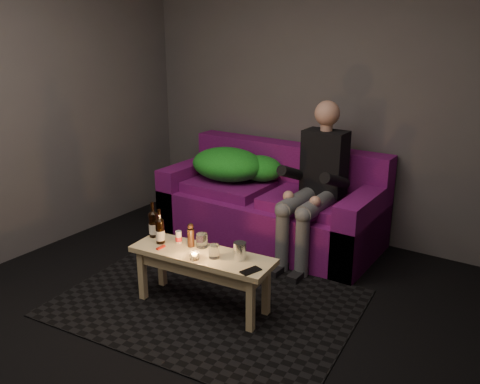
# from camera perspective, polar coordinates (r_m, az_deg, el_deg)

# --- Properties ---
(floor) EXTENTS (4.50, 4.50, 0.00)m
(floor) POSITION_cam_1_polar(r_m,az_deg,el_deg) (3.37, -7.09, -16.68)
(floor) COLOR black
(floor) RESTS_ON ground
(room) EXTENTS (4.50, 4.50, 4.50)m
(room) POSITION_cam_1_polar(r_m,az_deg,el_deg) (3.15, -2.59, 13.09)
(room) COLOR silver
(room) RESTS_ON ground
(rug) EXTENTS (2.20, 1.69, 0.01)m
(rug) POSITION_cam_1_polar(r_m,az_deg,el_deg) (3.78, -3.68, -12.31)
(rug) COLOR black
(rug) RESTS_ON floor
(sofa) EXTENTS (2.00, 0.90, 0.86)m
(sofa) POSITION_cam_1_polar(r_m,az_deg,el_deg) (4.75, 3.65, -1.64)
(sofa) COLOR #640D59
(sofa) RESTS_ON floor
(green_blanket) EXTENTS (0.88, 0.60, 0.30)m
(green_blanket) POSITION_cam_1_polar(r_m,az_deg,el_deg) (4.86, -0.69, 3.02)
(green_blanket) COLOR #1B8017
(green_blanket) RESTS_ON sofa
(person) EXTENTS (0.36, 0.83, 1.34)m
(person) POSITION_cam_1_polar(r_m,az_deg,el_deg) (4.28, 8.48, 1.29)
(person) COLOR black
(person) RESTS_ON sofa
(coffee_table) EXTENTS (1.06, 0.43, 0.42)m
(coffee_table) POSITION_cam_1_polar(r_m,az_deg,el_deg) (3.58, -4.28, -7.91)
(coffee_table) COLOR #E5CB86
(coffee_table) RESTS_ON rug
(beer_bottle_a) EXTENTS (0.07, 0.07, 0.27)m
(beer_bottle_a) POSITION_cam_1_polar(r_m,az_deg,el_deg) (3.82, -9.71, -3.57)
(beer_bottle_a) COLOR black
(beer_bottle_a) RESTS_ON coffee_table
(beer_bottle_b) EXTENTS (0.07, 0.07, 0.26)m
(beer_bottle_b) POSITION_cam_1_polar(r_m,az_deg,el_deg) (3.70, -8.97, -4.31)
(beer_bottle_b) COLOR black
(beer_bottle_b) RESTS_ON coffee_table
(salt_shaker) EXTENTS (0.05, 0.05, 0.09)m
(salt_shaker) POSITION_cam_1_polar(r_m,az_deg,el_deg) (3.70, -6.91, -5.05)
(salt_shaker) COLOR silver
(salt_shaker) RESTS_ON coffee_table
(pepper_mill) EXTENTS (0.05, 0.05, 0.13)m
(pepper_mill) POSITION_cam_1_polar(r_m,az_deg,el_deg) (3.63, -5.54, -5.13)
(pepper_mill) COLOR black
(pepper_mill) RESTS_ON coffee_table
(tumbler_back) EXTENTS (0.10, 0.10, 0.10)m
(tumbler_back) POSITION_cam_1_polar(r_m,az_deg,el_deg) (3.62, -4.30, -5.45)
(tumbler_back) COLOR white
(tumbler_back) RESTS_ON coffee_table
(tealight) EXTENTS (0.07, 0.07, 0.05)m
(tealight) POSITION_cam_1_polar(r_m,az_deg,el_deg) (3.45, -5.14, -7.14)
(tealight) COLOR white
(tealight) RESTS_ON coffee_table
(tumbler_front) EXTENTS (0.08, 0.08, 0.09)m
(tumbler_front) POSITION_cam_1_polar(r_m,az_deg,el_deg) (3.46, -2.93, -6.67)
(tumbler_front) COLOR white
(tumbler_front) RESTS_ON coffee_table
(steel_cup) EXTENTS (0.11, 0.11, 0.12)m
(steel_cup) POSITION_cam_1_polar(r_m,az_deg,el_deg) (3.43, -0.03, -6.61)
(steel_cup) COLOR silver
(steel_cup) RESTS_ON coffee_table
(smartphone) EXTENTS (0.11, 0.15, 0.01)m
(smartphone) POSITION_cam_1_polar(r_m,az_deg,el_deg) (3.29, 1.21, -8.84)
(smartphone) COLOR black
(smartphone) RESTS_ON coffee_table
(red_lighter) EXTENTS (0.02, 0.08, 0.01)m
(red_lighter) POSITION_cam_1_polar(r_m,az_deg,el_deg) (3.65, -8.89, -6.17)
(red_lighter) COLOR #B9170B
(red_lighter) RESTS_ON coffee_table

